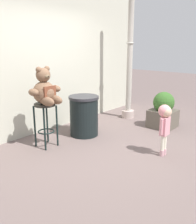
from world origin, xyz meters
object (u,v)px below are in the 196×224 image
at_px(trash_bin, 84,116).
at_px(planter_with_shrub, 163,111).
at_px(child_walking, 165,119).
at_px(lamppost, 129,67).
at_px(bar_stool_with_teddy, 45,116).
at_px(teddy_bear, 45,90).

bearing_deg(trash_bin, planter_with_shrub, -33.37).
relative_size(trash_bin, planter_with_shrub, 1.02).
bearing_deg(child_walking, planter_with_shrub, -102.50).
distance_m(trash_bin, planter_with_shrub, 1.75).
bearing_deg(planter_with_shrub, lamppost, 82.50).
bearing_deg(bar_stool_with_teddy, trash_bin, -7.35).
bearing_deg(teddy_bear, lamppost, -1.21).
relative_size(teddy_bear, trash_bin, 0.80).
height_order(teddy_bear, lamppost, lamppost).
xyz_separation_m(lamppost, planter_with_shrub, (-0.13, -0.99, -0.88)).
relative_size(teddy_bear, child_walking, 0.74).
xyz_separation_m(bar_stool_with_teddy, planter_with_shrub, (2.31, -1.07, -0.19)).
xyz_separation_m(bar_stool_with_teddy, trash_bin, (0.85, -0.11, -0.15)).
bearing_deg(teddy_bear, planter_with_shrub, -24.24).
xyz_separation_m(teddy_bear, lamppost, (2.44, -0.05, 0.23)).
height_order(trash_bin, lamppost, lamppost).
bearing_deg(teddy_bear, bar_stool_with_teddy, 90.00).
bearing_deg(trash_bin, bar_stool_with_teddy, 172.65).
distance_m(lamppost, planter_with_shrub, 1.33).
relative_size(lamppost, planter_with_shrub, 3.96).
bearing_deg(child_walking, trash_bin, -34.89).
height_order(child_walking, planter_with_shrub, child_walking).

